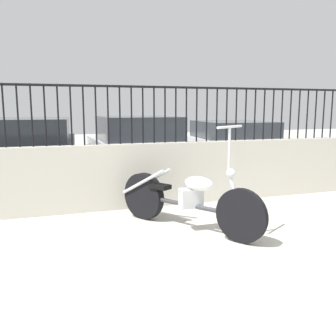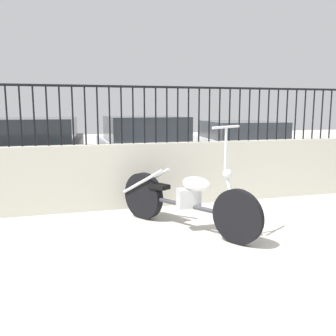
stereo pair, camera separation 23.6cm
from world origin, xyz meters
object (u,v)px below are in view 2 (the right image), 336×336
object	(u,v)px
car_white	(238,144)
car_silver	(143,145)
car_black	(34,150)
motorcycle_dark_grey	(179,198)

from	to	relation	value
car_white	car_silver	bearing A→B (deg)	98.08
car_black	motorcycle_dark_grey	bearing A→B (deg)	-146.52
motorcycle_dark_grey	car_black	bearing A→B (deg)	176.29
car_black	car_white	distance (m)	4.93
car_black	car_silver	xyz separation A→B (m)	(2.39, 0.40, -0.01)
motorcycle_dark_grey	car_silver	bearing A→B (deg)	141.93
car_silver	car_white	world-z (taller)	car_silver
car_white	motorcycle_dark_grey	bearing A→B (deg)	149.73
car_black	car_silver	distance (m)	2.42
motorcycle_dark_grey	car_silver	size ratio (longest dim) A/B	0.49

